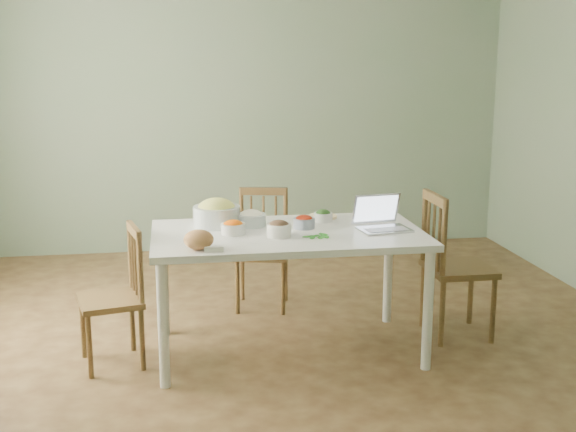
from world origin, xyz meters
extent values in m
cube|color=#412918|center=(0.00, 0.00, 0.00)|extent=(5.00, 5.00, 0.00)
cube|color=gray|center=(0.00, 2.50, 1.35)|extent=(5.00, 0.00, 2.70)
cube|color=gray|center=(0.00, -2.50, 1.35)|extent=(5.00, 0.00, 2.70)
ellipsoid|color=#AA7248|center=(-0.56, -0.43, 0.84)|extent=(0.22, 0.22, 0.11)
cube|color=white|center=(-0.48, -0.51, 0.80)|extent=(0.11, 0.04, 0.03)
cylinder|color=beige|center=(0.29, 0.25, 0.79)|extent=(0.24, 0.24, 0.02)
camera|label=1|loc=(-0.70, -4.50, 1.87)|focal=46.20mm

